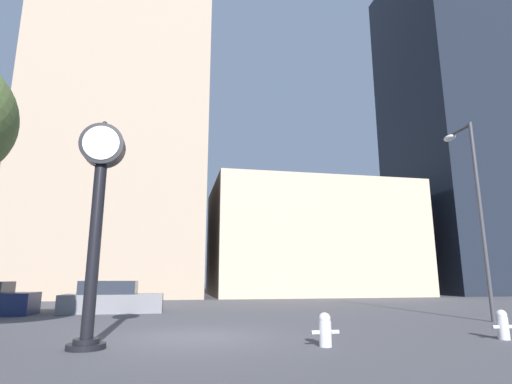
% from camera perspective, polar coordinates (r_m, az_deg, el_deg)
% --- Properties ---
extents(ground_plane, '(200.00, 200.00, 0.00)m').
position_cam_1_polar(ground_plane, '(11.00, -8.88, -19.85)').
color(ground_plane, '#424247').
extents(building_tall_tower, '(13.97, 12.00, 40.13)m').
position_cam_1_polar(building_tall_tower, '(39.82, -17.74, 16.27)').
color(building_tall_tower, gray).
rests_on(building_tall_tower, ground_plane).
extents(building_storefront_row, '(17.43, 12.00, 9.58)m').
position_cam_1_polar(building_storefront_row, '(36.97, 7.42, -6.94)').
color(building_storefront_row, tan).
rests_on(building_storefront_row, ground_plane).
extents(building_glass_modern, '(13.05, 12.00, 35.13)m').
position_cam_1_polar(building_glass_modern, '(48.28, 27.28, 8.71)').
color(building_glass_modern, black).
rests_on(building_glass_modern, ground_plane).
extents(street_clock, '(1.00, 0.82, 5.19)m').
position_cam_1_polar(street_clock, '(9.91, -21.63, -1.27)').
color(street_clock, black).
rests_on(street_clock, ground_plane).
extents(car_grey, '(4.28, 1.79, 1.37)m').
position_cam_1_polar(car_grey, '(19.33, -19.88, -14.20)').
color(car_grey, slate).
rests_on(car_grey, ground_plane).
extents(fire_hydrant_near, '(0.61, 0.26, 0.72)m').
position_cam_1_polar(fire_hydrant_near, '(12.15, 31.76, -15.78)').
color(fire_hydrant_near, '#B7B7BC').
rests_on(fire_hydrant_near, ground_plane).
extents(fire_hydrant_far, '(0.64, 0.28, 0.74)m').
position_cam_1_polar(fire_hydrant_far, '(9.56, 9.83, -18.76)').
color(fire_hydrant_far, '#B7B7BC').
rests_on(fire_hydrant_far, ground_plane).
extents(street_lamp_right, '(0.36, 1.57, 7.35)m').
position_cam_1_polar(street_lamp_right, '(17.20, 28.38, 0.33)').
color(street_lamp_right, '#38383D').
rests_on(street_lamp_right, ground_plane).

